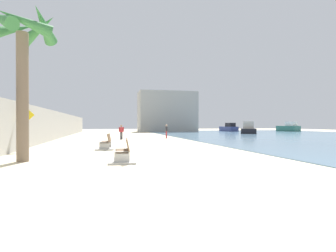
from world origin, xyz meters
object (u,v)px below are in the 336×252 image
Objects in this scene: person_standing at (166,130)px; pedestrian_sign at (27,124)px; palm_tree at (24,46)px; bench_near at (123,156)px; boat_outer at (229,128)px; boat_far_right at (289,128)px; person_walking at (121,131)px; boat_far_left at (248,129)px; bench_far at (106,145)px.

person_standing is 16.87m from pedestrian_sign.
palm_tree is 2.58× the size of pedestrian_sign.
boat_outer is at bearing 59.63° from bench_near.
boat_far_right is (41.28, 38.52, -4.06)m from palm_tree.
boat_far_left is at bearing 31.48° from person_walking.
boat_outer reaches higher than person_standing.
boat_far_right is 54.30m from pedestrian_sign.
bench_near is 0.28× the size of boat_far_left.
boat_outer is (2.27, 12.26, -0.03)m from boat_far_left.
person_walking is at bearing -148.22° from boat_far_right.
boat_outer is at bearing 46.77° from person_walking.
boat_far_right reaches higher than bench_far.
bench_far is 4.71m from pedestrian_sign.
boat_far_left is (16.73, 11.98, -0.14)m from person_standing.
boat_far_left is 12.47m from boat_outer.
palm_tree reaches higher than bench_near.
palm_tree reaches higher than bench_far.
pedestrian_sign is (-27.80, -24.69, 0.83)m from boat_far_left.
palm_tree is 20.38m from person_standing.
pedestrian_sign is at bearing -117.86° from person_walking.
boat_far_right is 12.71m from boat_outer.
boat_far_right reaches higher than person_standing.
bench_far is at bearing -125.12° from boat_outer.
palm_tree is at bearing -76.34° from pedestrian_sign.
pedestrian_sign is (-30.07, -36.95, 0.86)m from boat_outer.
person_walking is at bearing -164.91° from person_standing.
person_walking is (0.79, 16.82, 0.63)m from bench_near.
boat_far_right is at bearing 31.78° from person_walking.
bench_near is 16.85m from person_walking.
person_walking is 0.59× the size of pedestrian_sign.
bench_near is at bearing -126.83° from boat_far_left.
person_walking is (4.87, 15.97, -4.01)m from palm_tree.
pedestrian_sign is (-4.48, -0.57, 1.35)m from bench_far.
person_standing reaches higher than person_walking.
boat_outer is at bearing 55.15° from palm_tree.
person_walking reaches higher than bench_far.
bench_far is at bearing 7.22° from pedestrian_sign.
bench_far is at bearing -134.03° from boat_far_left.
bench_far is at bearing -118.49° from person_standing.
bench_near is at bearing -46.42° from pedestrian_sign.
person_walking is 0.97× the size of person_standing.
boat_outer reaches higher than bench_far.
person_walking is 25.56m from boat_far_left.
palm_tree reaches higher than boat_far_left.
bench_far is 1.44× the size of person_walking.
bench_far is 44.49m from boat_outer.
boat_far_right is 0.92× the size of boat_outer.
palm_tree is 6.24m from bench_near.
pedestrian_sign is (-11.07, -12.71, 0.70)m from person_standing.
bench_near is 0.85× the size of pedestrian_sign.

